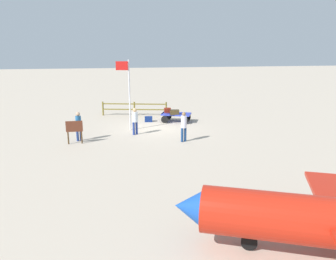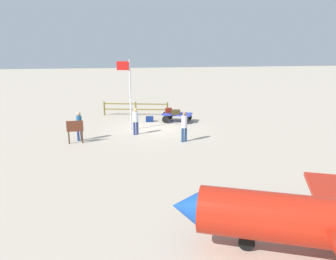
# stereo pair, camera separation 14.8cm
# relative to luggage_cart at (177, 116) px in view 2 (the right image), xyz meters

# --- Properties ---
(ground_plane) EXTENTS (120.00, 120.00, 0.00)m
(ground_plane) POSITION_rel_luggage_cart_xyz_m (1.79, 1.56, -0.46)
(ground_plane) COLOR #B9A995
(luggage_cart) EXTENTS (2.31, 1.87, 0.62)m
(luggage_cart) POSITION_rel_luggage_cart_xyz_m (0.00, 0.00, 0.00)
(luggage_cart) COLOR #2E3DB3
(luggage_cart) RESTS_ON ground
(suitcase_navy) EXTENTS (0.64, 0.36, 0.33)m
(suitcase_navy) POSITION_rel_luggage_cart_xyz_m (0.17, 0.37, 0.33)
(suitcase_navy) COLOR #3F331C
(suitcase_navy) RESTS_ON luggage_cart
(suitcase_dark) EXTENTS (0.48, 0.37, 0.34)m
(suitcase_dark) POSITION_rel_luggage_cart_xyz_m (0.55, -0.37, 0.33)
(suitcase_dark) COLOR maroon
(suitcase_dark) RESTS_ON luggage_cart
(suitcase_olive) EXTENTS (0.59, 0.42, 0.38)m
(suitcase_olive) POSITION_rel_luggage_cart_xyz_m (1.95, -0.33, -0.27)
(suitcase_olive) COLOR navy
(suitcase_olive) RESTS_ON ground
(worker_lead) EXTENTS (0.40, 0.40, 1.73)m
(worker_lead) POSITION_rel_luggage_cart_xyz_m (0.51, 5.05, 0.54)
(worker_lead) COLOR navy
(worker_lead) RESTS_ON ground
(worker_trailing) EXTENTS (0.46, 0.46, 1.67)m
(worker_trailing) POSITION_rel_luggage_cart_xyz_m (3.15, 3.06, 0.53)
(worker_trailing) COLOR navy
(worker_trailing) RESTS_ON ground
(worker_supervisor) EXTENTS (0.42, 0.42, 1.70)m
(worker_supervisor) POSITION_rel_luggage_cart_xyz_m (6.44, 3.89, 0.53)
(worker_supervisor) COLOR navy
(worker_supervisor) RESTS_ON ground
(airplane_near) EXTENTS (7.99, 6.00, 2.92)m
(airplane_near) POSITION_rel_luggage_cart_xyz_m (-0.93, 16.27, 0.64)
(airplane_near) COLOR red
(airplane_near) RESTS_ON ground
(flagpole) EXTENTS (0.85, 0.16, 4.51)m
(flagpole) POSITION_rel_luggage_cart_xyz_m (3.47, 1.85, 2.20)
(flagpole) COLOR silver
(flagpole) RESTS_ON ground
(signboard) EXTENTS (0.91, 0.10, 1.31)m
(signboard) POSITION_rel_luggage_cart_xyz_m (6.61, 4.46, 0.41)
(signboard) COLOR #4C3319
(signboard) RESTS_ON ground
(wooden_fence) EXTENTS (4.99, 1.20, 1.09)m
(wooden_fence) POSITION_rel_luggage_cart_xyz_m (2.80, -2.63, 0.18)
(wooden_fence) COLOR brown
(wooden_fence) RESTS_ON ground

